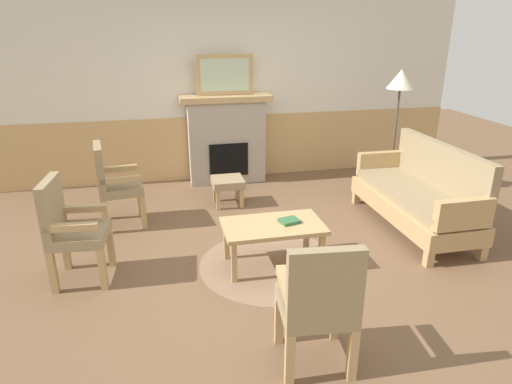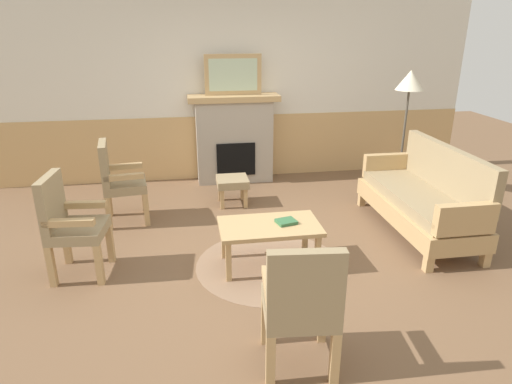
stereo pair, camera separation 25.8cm
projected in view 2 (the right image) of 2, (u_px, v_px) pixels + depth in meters
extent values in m
plane|color=brown|center=(261.00, 253.00, 4.62)|extent=(14.00, 14.00, 0.00)
cube|color=silver|center=(231.00, 88.00, 6.55)|extent=(7.20, 0.12, 2.70)
cube|color=tan|center=(233.00, 147.00, 6.79)|extent=(7.20, 0.02, 0.95)
cube|color=#A39989|center=(234.00, 142.00, 6.58)|extent=(1.10, 0.36, 1.20)
cube|color=black|center=(236.00, 160.00, 6.48)|extent=(0.56, 0.02, 0.48)
cube|color=tan|center=(234.00, 98.00, 6.36)|extent=(1.30, 0.44, 0.08)
cube|color=tan|center=(233.00, 75.00, 6.24)|extent=(0.80, 0.03, 0.56)
cube|color=#B2C6A8|center=(233.00, 75.00, 6.23)|extent=(0.68, 0.01, 0.44)
cube|color=tan|center=(362.00, 200.00, 5.82)|extent=(0.08, 0.08, 0.16)
cube|color=tan|center=(428.00, 264.00, 4.27)|extent=(0.08, 0.08, 0.16)
cube|color=tan|center=(405.00, 197.00, 5.91)|extent=(0.08, 0.08, 0.16)
cube|color=tan|center=(485.00, 259.00, 4.36)|extent=(0.08, 0.08, 0.16)
cube|color=tan|center=(417.00, 210.00, 5.02)|extent=(0.70, 1.80, 0.20)
cube|color=#937F5B|center=(418.00, 197.00, 4.97)|extent=(0.60, 1.70, 0.12)
cube|color=#937F5B|center=(448.00, 169.00, 4.90)|extent=(0.10, 1.70, 0.50)
cube|color=tan|center=(387.00, 165.00, 5.71)|extent=(0.60, 0.10, 0.30)
cube|color=tan|center=(465.00, 219.00, 4.14)|extent=(0.60, 0.10, 0.30)
cube|color=tan|center=(229.00, 261.00, 4.07)|extent=(0.05, 0.05, 0.40)
cube|color=tan|center=(318.00, 254.00, 4.19)|extent=(0.05, 0.05, 0.40)
cube|color=tan|center=(224.00, 240.00, 4.47)|extent=(0.05, 0.05, 0.40)
cube|color=tan|center=(305.00, 234.00, 4.60)|extent=(0.05, 0.05, 0.40)
cube|color=tan|center=(269.00, 226.00, 4.25)|extent=(0.96, 0.56, 0.04)
cylinder|color=#896B51|center=(269.00, 265.00, 4.40)|extent=(1.44, 1.44, 0.01)
cube|color=#33663D|center=(286.00, 222.00, 4.27)|extent=(0.21, 0.19, 0.03)
cube|color=tan|center=(222.00, 199.00, 5.69)|extent=(0.05, 0.05, 0.26)
cube|color=tan|center=(245.00, 198.00, 5.74)|extent=(0.05, 0.05, 0.26)
cube|color=tan|center=(220.00, 191.00, 5.97)|extent=(0.05, 0.05, 0.26)
cube|color=tan|center=(242.00, 190.00, 6.01)|extent=(0.05, 0.05, 0.26)
cube|color=#937F5B|center=(232.00, 182.00, 5.79)|extent=(0.40, 0.40, 0.10)
cube|color=tan|center=(144.00, 197.00, 5.58)|extent=(0.07, 0.07, 0.40)
cube|color=tan|center=(146.00, 210.00, 5.20)|extent=(0.07, 0.07, 0.40)
cube|color=tan|center=(109.00, 201.00, 5.47)|extent=(0.07, 0.07, 0.40)
cube|color=tan|center=(109.00, 214.00, 5.09)|extent=(0.07, 0.07, 0.40)
cube|color=#937F5B|center=(125.00, 185.00, 5.24)|extent=(0.54, 0.54, 0.10)
cube|color=#937F5B|center=(104.00, 163.00, 5.09)|extent=(0.14, 0.49, 0.48)
cube|color=tan|center=(123.00, 166.00, 5.37)|extent=(0.45, 0.12, 0.06)
cube|color=tan|center=(124.00, 177.00, 5.00)|extent=(0.45, 0.12, 0.06)
cube|color=tan|center=(110.00, 243.00, 4.40)|extent=(0.07, 0.07, 0.40)
cube|color=tan|center=(99.00, 265.00, 4.01)|extent=(0.07, 0.07, 0.40)
cube|color=tan|center=(67.00, 245.00, 4.38)|extent=(0.07, 0.07, 0.40)
cube|color=tan|center=(51.00, 266.00, 3.99)|extent=(0.07, 0.07, 0.40)
cube|color=#937F5B|center=(78.00, 230.00, 4.11)|extent=(0.52, 0.52, 0.10)
cube|color=#937F5B|center=(51.00, 202.00, 3.99)|extent=(0.12, 0.49, 0.48)
cube|color=tan|center=(83.00, 205.00, 4.24)|extent=(0.44, 0.11, 0.06)
cube|color=tan|center=(69.00, 223.00, 3.85)|extent=(0.44, 0.11, 0.06)
cube|color=tan|center=(265.00, 320.00, 3.27)|extent=(0.07, 0.07, 0.40)
cube|color=tan|center=(322.00, 318.00, 3.29)|extent=(0.07, 0.07, 0.40)
cube|color=tan|center=(271.00, 360.00, 2.87)|extent=(0.07, 0.07, 0.40)
cube|color=tan|center=(335.00, 358.00, 2.90)|extent=(0.07, 0.07, 0.40)
cube|color=#937F5B|center=(299.00, 307.00, 2.99)|extent=(0.53, 0.53, 0.10)
cube|color=#937F5B|center=(306.00, 286.00, 2.70)|extent=(0.49, 0.13, 0.48)
cube|color=tan|center=(269.00, 286.00, 2.92)|extent=(0.11, 0.44, 0.06)
cube|color=tan|center=(331.00, 284.00, 2.94)|extent=(0.11, 0.44, 0.06)
cylinder|color=#332D28|center=(397.00, 193.00, 6.24)|extent=(0.24, 0.24, 0.03)
cylinder|color=#4C473D|center=(403.00, 143.00, 5.99)|extent=(0.03, 0.03, 1.40)
cone|color=beige|center=(410.00, 80.00, 5.69)|extent=(0.36, 0.36, 0.25)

